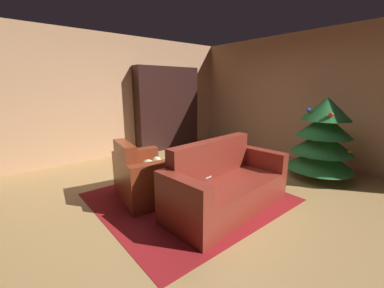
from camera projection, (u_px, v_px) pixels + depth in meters
ground_plane at (198, 193)px, 3.74m from camera, size 6.99×6.99×0.00m
wall_back at (301, 98)px, 5.25m from camera, size 5.71×0.06×2.69m
wall_left at (117, 97)px, 5.53m from camera, size 0.06×5.94×2.69m
area_rug at (189, 197)px, 3.59m from camera, size 2.30×2.48×0.01m
bookshelf_unit at (171, 111)px, 6.27m from camera, size 0.32×1.72×2.05m
armchair_red at (143, 178)px, 3.49m from camera, size 1.02×0.82×0.86m
couch_red at (225, 186)px, 3.22m from camera, size 0.92×1.86×0.89m
coffee_table at (191, 173)px, 3.45m from camera, size 0.69×0.69×0.44m
book_stack_on_table at (189, 168)px, 3.40m from camera, size 0.21×0.18×0.11m
bottle_on_table at (198, 168)px, 3.26m from camera, size 0.07×0.07×0.22m
decorated_tree at (323, 138)px, 4.19m from camera, size 1.11×1.11×1.42m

